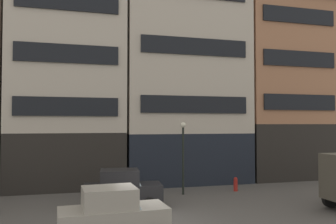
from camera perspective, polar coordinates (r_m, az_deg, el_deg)
name	(u,v)px	position (r m, az deg, el deg)	size (l,w,h in m)	color
building_center_left	(69,61)	(24.31, -16.12, 8.13)	(7.55, 6.61, 16.41)	black
building_center_right	(181,75)	(25.29, 2.20, 6.21)	(8.98, 6.61, 15.16)	black
building_far_right	(275,87)	(28.45, 17.38, 3.91)	(7.26, 6.61, 13.69)	black
sedan_dark	(122,189)	(16.93, -7.64, -12.52)	(3.83, 2.13, 1.83)	black
sedan_light	(113,214)	(12.49, -9.18, -16.33)	(3.79, 2.05, 1.83)	gray
streetlamp_curbside	(183,147)	(19.77, 2.51, -5.88)	(0.32, 0.32, 4.12)	black
fire_hydrant_curbside	(236,184)	(21.36, 11.14, -11.61)	(0.24, 0.24, 0.83)	maroon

